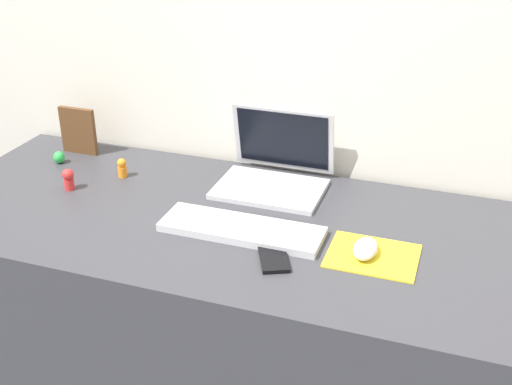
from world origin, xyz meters
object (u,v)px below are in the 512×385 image
at_px(picture_frame, 78,131).
at_px(toy_figurine_orange, 122,168).
at_px(laptop, 276,166).
at_px(toy_figurine_red, 68,179).
at_px(mouse, 365,249).
at_px(toy_figurine_green, 59,157).
at_px(keyboard, 242,229).
at_px(cell_phone, 273,257).

relative_size(picture_frame, toy_figurine_orange, 2.60).
relative_size(laptop, toy_figurine_red, 4.81).
xyz_separation_m(mouse, picture_frame, (-0.98, 0.32, 0.05)).
height_order(picture_frame, toy_figurine_green, picture_frame).
height_order(picture_frame, toy_figurine_red, picture_frame).
height_order(mouse, toy_figurine_orange, toy_figurine_orange).
distance_m(keyboard, toy_figurine_green, 0.71).
distance_m(mouse, toy_figurine_orange, 0.79).
distance_m(keyboard, toy_figurine_red, 0.55).
relative_size(laptop, mouse, 3.12).
bearing_deg(keyboard, mouse, -1.54).
relative_size(picture_frame, toy_figurine_green, 3.93).
xyz_separation_m(toy_figurine_green, toy_figurine_red, (0.13, -0.15, 0.01)).
xyz_separation_m(cell_phone, toy_figurine_red, (-0.66, 0.16, 0.03)).
height_order(laptop, toy_figurine_red, laptop).
bearing_deg(toy_figurine_green, laptop, 7.04).
relative_size(cell_phone, toy_figurine_green, 3.35).
relative_size(keyboard, toy_figurine_orange, 7.12).
xyz_separation_m(picture_frame, toy_figurine_green, (-0.02, -0.09, -0.06)).
xyz_separation_m(keyboard, toy_figurine_orange, (-0.45, 0.19, 0.02)).
height_order(cell_phone, toy_figurine_red, toy_figurine_red).
distance_m(picture_frame, toy_figurine_green, 0.11).
height_order(laptop, toy_figurine_orange, laptop).
height_order(mouse, cell_phone, mouse).
height_order(toy_figurine_orange, toy_figurine_red, toy_figurine_red).
relative_size(keyboard, toy_figurine_red, 6.57).
xyz_separation_m(laptop, toy_figurine_red, (-0.54, -0.23, -0.02)).
distance_m(cell_phone, picture_frame, 0.88).
bearing_deg(toy_figurine_orange, laptop, 13.59).
bearing_deg(laptop, picture_frame, 179.21).
bearing_deg(keyboard, toy_figurine_green, 162.42).
height_order(cell_phone, toy_figurine_orange, toy_figurine_orange).
distance_m(laptop, mouse, 0.44).
bearing_deg(picture_frame, mouse, -17.95).
bearing_deg(toy_figurine_orange, mouse, -14.85).
distance_m(toy_figurine_orange, toy_figurine_red, 0.16).
relative_size(laptop, keyboard, 0.73).
bearing_deg(keyboard, picture_frame, 155.13).
bearing_deg(cell_phone, laptop, 81.82).
relative_size(keyboard, picture_frame, 2.73).
relative_size(laptop, toy_figurine_orange, 5.21).
height_order(mouse, picture_frame, picture_frame).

